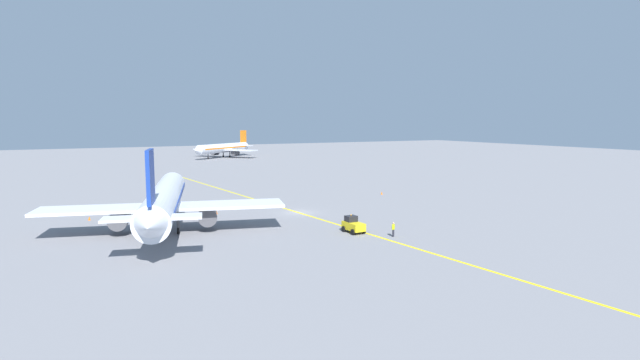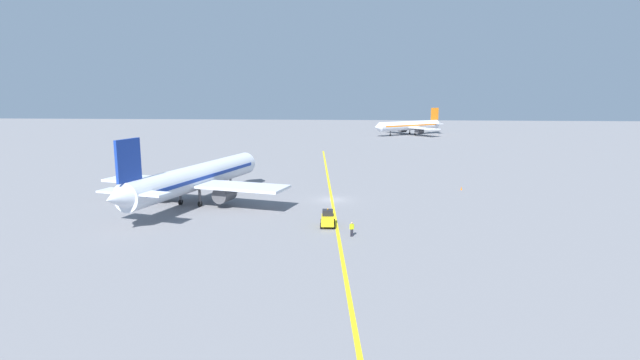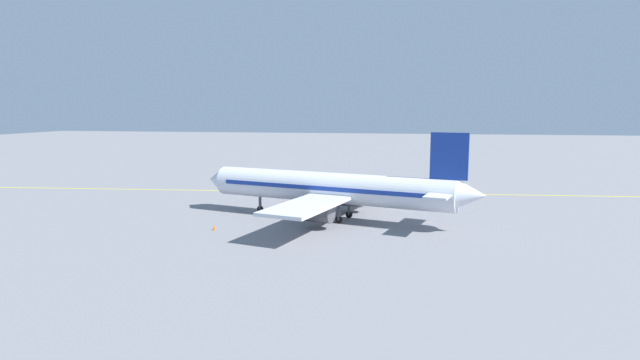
{
  "view_description": "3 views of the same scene",
  "coord_description": "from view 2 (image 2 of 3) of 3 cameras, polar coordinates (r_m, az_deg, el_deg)",
  "views": [
    {
      "loc": [
        -30.25,
        -64.22,
        13.19
      ],
      "look_at": [
        1.98,
        -3.05,
        4.95
      ],
      "focal_mm": 28.0,
      "sensor_mm": 36.0,
      "label": 1
    },
    {
      "loc": [
        3.58,
        -72.66,
        16.19
      ],
      "look_at": [
        -1.86,
        1.08,
        2.78
      ],
      "focal_mm": 28.0,
      "sensor_mm": 36.0,
      "label": 2
    },
    {
      "loc": [
        -77.07,
        -12.86,
        12.97
      ],
      "look_at": [
        -5.4,
        0.06,
        2.7
      ],
      "focal_mm": 28.0,
      "sensor_mm": 36.0,
      "label": 3
    }
  ],
  "objects": [
    {
      "name": "traffic_cone_near_nose",
      "position": [
        84.9,
        15.85,
        -0.92
      ],
      "size": [
        0.32,
        0.32,
        0.55
      ],
      "primitive_type": "cone",
      "color": "orange",
      "rests_on": "ground"
    },
    {
      "name": "traffic_cone_mid_apron",
      "position": [
        87.57,
        -16.32,
        -0.61
      ],
      "size": [
        0.32,
        0.32,
        0.55
      ],
      "primitive_type": "cone",
      "color": "orange",
      "rests_on": "ground"
    },
    {
      "name": "ground_crew_worker",
      "position": [
        56.04,
        3.66,
        -5.57
      ],
      "size": [
        0.51,
        0.38,
        1.68
      ],
      "color": "#23232D",
      "rests_on": "ground"
    },
    {
      "name": "apron_yellow_centreline",
      "position": [
        74.52,
        1.36,
        -2.27
      ],
      "size": [
        11.04,
        119.56,
        0.01
      ],
      "primitive_type": "cube",
      "rotation": [
        0.0,
        0.0,
        0.09
      ],
      "color": "yellow",
      "rests_on": "ground"
    },
    {
      "name": "baggage_tug_white",
      "position": [
        59.96,
        0.88,
        -4.49
      ],
      "size": [
        1.86,
        3.06,
        2.11
      ],
      "color": "gold",
      "rests_on": "ground"
    },
    {
      "name": "traffic_cone_by_wingtip",
      "position": [
        79.82,
        -6.24,
        -1.28
      ],
      "size": [
        0.32,
        0.32,
        0.55
      ],
      "primitive_type": "cone",
      "color": "orange",
      "rests_on": "ground"
    },
    {
      "name": "airplane_distant_taxiing",
      "position": [
        184.61,
        10.23,
        6.13
      ],
      "size": [
        27.4,
        23.08,
        9.54
      ],
      "color": "silver",
      "rests_on": "ground"
    },
    {
      "name": "ground_plane",
      "position": [
        74.52,
        1.36,
        -2.27
      ],
      "size": [
        400.0,
        400.0,
        0.0
      ],
      "primitive_type": "plane",
      "color": "slate"
    },
    {
      "name": "airplane_at_gate",
      "position": [
        73.55,
        -14.06,
        0.2
      ],
      "size": [
        28.39,
        35.04,
        10.6
      ],
      "color": "silver",
      "rests_on": "ground"
    }
  ]
}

